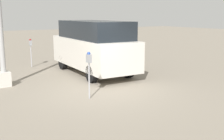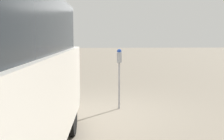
{
  "view_description": "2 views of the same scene",
  "coord_description": "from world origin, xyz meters",
  "views": [
    {
      "loc": [
        -8.11,
        4.68,
        2.66
      ],
      "look_at": [
        -0.99,
        0.15,
        0.98
      ],
      "focal_mm": 45.0,
      "sensor_mm": 36.0,
      "label": 1
    },
    {
      "loc": [
        6.51,
        0.01,
        1.81
      ],
      "look_at": [
        -0.22,
        0.44,
        1.01
      ],
      "focal_mm": 45.0,
      "sensor_mm": 36.0,
      "label": 2
    }
  ],
  "objects": [
    {
      "name": "parked_van",
      "position": [
        2.97,
        -1.38,
        1.27
      ],
      "size": [
        5.24,
        2.16,
        2.37
      ],
      "rotation": [
        0.0,
        0.0,
        -0.04
      ],
      "color": "beige",
      "rests_on": "ground"
    },
    {
      "name": "parking_meter_near",
      "position": [
        -0.41,
        0.63,
        1.11
      ],
      "size": [
        0.2,
        0.12,
        1.51
      ],
      "rotation": [
        0.0,
        0.0,
        -0.04
      ],
      "color": "#9E9EA3",
      "rests_on": "ground"
    },
    {
      "name": "parking_meter_far",
      "position": [
        6.05,
        0.55,
        1.07
      ],
      "size": [
        0.2,
        0.12,
        1.44
      ],
      "rotation": [
        0.0,
        0.0,
        -0.04
      ],
      "color": "#9E9EA3",
      "rests_on": "ground"
    },
    {
      "name": "ground_plane",
      "position": [
        0.0,
        0.0,
        0.0
      ],
      "size": [
        80.0,
        80.0,
        0.0
      ],
      "primitive_type": "plane",
      "color": "gray"
    },
    {
      "name": "lamp_post",
      "position": [
        2.68,
        2.6,
        1.88
      ],
      "size": [
        0.44,
        0.44,
        5.2
      ],
      "color": "beige",
      "rests_on": "ground"
    }
  ]
}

